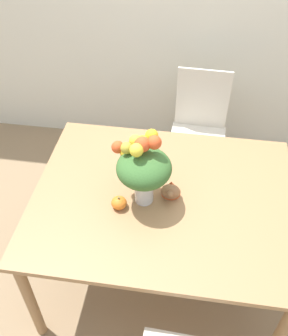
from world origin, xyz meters
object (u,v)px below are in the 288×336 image
object	(u,v)px
pumpkin	(119,203)
dining_chair_near_window	(198,132)
flower_vase	(143,167)
turkey_figurine	(171,189)

from	to	relation	value
pumpkin	dining_chair_near_window	world-z (taller)	dining_chair_near_window
flower_vase	turkey_figurine	world-z (taller)	flower_vase
pumpkin	turkey_figurine	world-z (taller)	turkey_figurine
pumpkin	dining_chair_near_window	size ratio (longest dim) A/B	0.09
pumpkin	turkey_figurine	bearing A→B (deg)	25.97
flower_vase	turkey_figurine	size ratio (longest dim) A/B	2.87
flower_vase	dining_chair_near_window	xyz separation A→B (m)	(0.28, 0.98, -0.51)
dining_chair_near_window	turkey_figurine	bearing A→B (deg)	-96.35
flower_vase	dining_chair_near_window	bearing A→B (deg)	73.95
flower_vase	turkey_figurine	distance (m)	0.25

